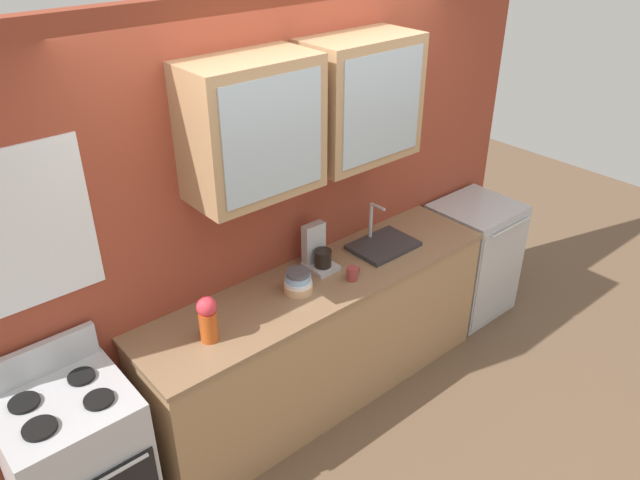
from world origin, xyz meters
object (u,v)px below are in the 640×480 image
Objects in this scene: stove_range at (81,469)px; cup_near_sink at (352,273)px; coffee_maker at (318,252)px; dishwasher at (472,258)px; bowl_stack at (298,282)px; sink_faucet at (383,244)px; vase at (208,318)px.

cup_near_sink is (1.76, -0.12, 0.50)m from stove_range.
dishwasher is at bearing -5.33° from coffee_maker.
stove_range is 3.19m from dishwasher.
dishwasher is (1.76, -0.00, -0.53)m from bowl_stack.
coffee_maker reaches higher than bowl_stack.
bowl_stack is at bearing -177.04° from sink_faucet.
stove_range reaches higher than dishwasher.
sink_faucet is (2.19, 0.04, 0.48)m from stove_range.
sink_faucet is 1.11m from dishwasher.
stove_range is 4.08× the size of vase.
vase is 0.94m from coffee_maker.
vase is at bearing -175.75° from bowl_stack.
coffee_maker is at bearing 4.54° from stove_range.
vase is (-0.65, -0.05, 0.08)m from bowl_stack.
cup_near_sink is 0.36× the size of coffee_maker.
cup_near_sink reaches higher than dishwasher.
cup_near_sink is at bearing -175.44° from dishwasher.
coffee_maker is (-0.07, 0.25, 0.06)m from cup_near_sink.
vase reaches higher than cup_near_sink.
sink_faucet reaches higher than stove_range.
vase is 2.60× the size of cup_near_sink.
sink_faucet is at bearing 20.04° from cup_near_sink.
stove_range is 2.24m from sink_faucet.
cup_near_sink is at bearing -75.43° from coffee_maker.
coffee_maker is (0.27, 0.14, 0.04)m from bowl_stack.
dishwasher is (3.19, -0.00, -0.01)m from stove_range.
bowl_stack is at bearing -0.09° from stove_range.
dishwasher is 3.21× the size of coffee_maker.
coffee_maker is at bearing 168.71° from sink_faucet.
cup_near_sink is 1.52m from dishwasher.
cup_near_sink is (-0.42, -0.15, 0.02)m from sink_faucet.
vase is 0.99m from cup_near_sink.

